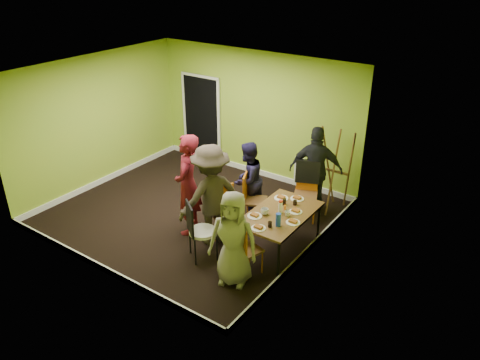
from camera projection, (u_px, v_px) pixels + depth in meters
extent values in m
plane|color=black|center=(192.00, 213.00, 9.18)|extent=(5.00, 5.00, 0.00)
cube|color=#9EBB30|center=(256.00, 115.00, 10.22)|extent=(5.00, 0.04, 2.80)
cube|color=#9EBB30|center=(89.00, 194.00, 6.91)|extent=(5.00, 0.04, 2.80)
cube|color=#9EBB30|center=(98.00, 121.00, 9.84)|extent=(0.04, 4.50, 2.80)
cube|color=#9EBB30|center=(311.00, 182.00, 7.29)|extent=(0.04, 4.50, 2.80)
cube|color=white|center=(185.00, 71.00, 7.94)|extent=(5.00, 4.50, 0.04)
cube|color=black|center=(202.00, 119.00, 11.13)|extent=(1.00, 0.05, 2.04)
cube|color=white|center=(305.00, 171.00, 9.98)|extent=(0.50, 0.04, 0.55)
cylinder|color=black|center=(237.00, 245.00, 7.57)|extent=(0.04, 0.04, 0.71)
cylinder|color=black|center=(278.00, 261.00, 7.17)|extent=(0.04, 0.04, 0.71)
cylinder|color=black|center=(280.00, 210.00, 8.59)|extent=(0.04, 0.04, 0.71)
cylinder|color=black|center=(319.00, 222.00, 8.19)|extent=(0.04, 0.04, 0.71)
cube|color=brown|center=(280.00, 214.00, 7.72)|extent=(0.90, 1.50, 0.04)
cylinder|color=orange|center=(248.00, 206.00, 8.97)|extent=(0.03, 0.03, 0.45)
cylinder|color=orange|center=(244.00, 215.00, 8.67)|extent=(0.03, 0.03, 0.45)
cylinder|color=orange|center=(265.00, 208.00, 8.92)|extent=(0.03, 0.03, 0.45)
cylinder|color=orange|center=(263.00, 217.00, 8.61)|extent=(0.03, 0.03, 0.45)
cube|color=brown|center=(255.00, 201.00, 8.69)|extent=(0.53, 0.53, 0.04)
cube|color=orange|center=(245.00, 187.00, 8.60)|extent=(0.18, 0.36, 0.50)
cylinder|color=orange|center=(233.00, 223.00, 8.38)|extent=(0.03, 0.03, 0.48)
cylinder|color=orange|center=(216.00, 230.00, 8.19)|extent=(0.03, 0.03, 0.48)
cylinder|color=orange|center=(245.00, 232.00, 8.11)|extent=(0.03, 0.03, 0.48)
cylinder|color=orange|center=(227.00, 239.00, 7.92)|extent=(0.03, 0.03, 0.48)
cube|color=brown|center=(230.00, 219.00, 8.05)|extent=(0.55, 0.55, 0.04)
cube|color=orange|center=(224.00, 200.00, 8.07)|extent=(0.17, 0.39, 0.54)
cylinder|color=orange|center=(315.00, 203.00, 9.03)|extent=(0.03, 0.03, 0.49)
cylinder|color=orange|center=(296.00, 201.00, 9.10)|extent=(0.03, 0.03, 0.49)
cylinder|color=orange|center=(314.00, 213.00, 8.71)|extent=(0.03, 0.03, 0.49)
cylinder|color=orange|center=(294.00, 211.00, 8.78)|extent=(0.03, 0.03, 0.49)
cube|color=brown|center=(305.00, 196.00, 8.80)|extent=(0.56, 0.56, 0.04)
cube|color=orange|center=(307.00, 177.00, 8.85)|extent=(0.39, 0.19, 0.54)
cylinder|color=orange|center=(234.00, 260.00, 7.44)|extent=(0.02, 0.02, 0.42)
cylinder|color=orange|center=(247.00, 270.00, 7.22)|extent=(0.02, 0.02, 0.42)
cylinder|color=orange|center=(249.00, 253.00, 7.62)|extent=(0.02, 0.02, 0.42)
cylinder|color=orange|center=(262.00, 262.00, 7.40)|extent=(0.02, 0.02, 0.42)
cube|color=brown|center=(248.00, 250.00, 7.33)|extent=(0.46, 0.46, 0.04)
cube|color=orange|center=(239.00, 240.00, 7.11)|extent=(0.35, 0.13, 0.47)
cylinder|color=black|center=(190.00, 241.00, 7.88)|extent=(0.03, 0.03, 0.48)
cylinder|color=black|center=(195.00, 253.00, 7.57)|extent=(0.03, 0.03, 0.48)
cylinder|color=black|center=(211.00, 237.00, 7.99)|extent=(0.03, 0.03, 0.48)
cylinder|color=black|center=(217.00, 248.00, 7.68)|extent=(0.03, 0.03, 0.48)
cylinder|color=white|center=(203.00, 232.00, 7.67)|extent=(0.45, 0.45, 0.05)
cube|color=black|center=(190.00, 219.00, 7.48)|extent=(0.35, 0.27, 0.54)
cylinder|color=brown|center=(328.00, 166.00, 9.14)|extent=(0.25, 0.40, 1.71)
cylinder|color=brown|center=(349.00, 171.00, 8.91)|extent=(0.25, 0.40, 1.71)
cylinder|color=brown|center=(333.00, 173.00, 8.84)|extent=(0.04, 0.39, 1.67)
cube|color=brown|center=(337.00, 172.00, 9.01)|extent=(0.46, 0.04, 0.04)
cylinder|color=white|center=(281.00, 198.00, 8.15)|extent=(0.25, 0.25, 0.01)
cylinder|color=white|center=(255.00, 216.00, 7.60)|extent=(0.24, 0.24, 0.01)
cylinder|color=white|center=(297.00, 199.00, 8.13)|extent=(0.24, 0.24, 0.01)
cylinder|color=white|center=(258.00, 228.00, 7.28)|extent=(0.23, 0.23, 0.01)
cylinder|color=white|center=(296.00, 212.00, 7.73)|extent=(0.22, 0.22, 0.01)
cylinder|color=white|center=(293.00, 222.00, 7.43)|extent=(0.23, 0.23, 0.01)
cylinder|color=white|center=(280.00, 207.00, 7.67)|extent=(0.07, 0.07, 0.20)
cylinder|color=blue|center=(278.00, 220.00, 7.30)|extent=(0.08, 0.08, 0.22)
cylinder|color=orange|center=(285.00, 207.00, 7.79)|extent=(0.03, 0.03, 0.08)
cylinder|color=black|center=(284.00, 202.00, 7.94)|extent=(0.06, 0.06, 0.10)
cylinder|color=black|center=(295.00, 203.00, 7.94)|extent=(0.07, 0.07, 0.08)
cylinder|color=black|center=(270.00, 224.00, 7.30)|extent=(0.06, 0.06, 0.09)
imported|color=white|center=(265.00, 211.00, 7.65)|extent=(0.13, 0.13, 0.10)
imported|color=white|center=(287.00, 214.00, 7.60)|extent=(0.09, 0.09, 0.09)
imported|color=#590F17|center=(188.00, 185.00, 8.22)|extent=(0.69, 0.81, 1.87)
imported|color=#191536|center=(248.00, 179.00, 8.85)|extent=(0.58, 0.73, 1.48)
imported|color=#322A21|center=(211.00, 195.00, 7.92)|extent=(1.08, 1.34, 1.82)
imported|color=black|center=(316.00, 170.00, 8.93)|extent=(1.10, 0.77, 1.73)
imported|color=gray|center=(233.00, 239.00, 6.98)|extent=(0.87, 0.70, 1.54)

